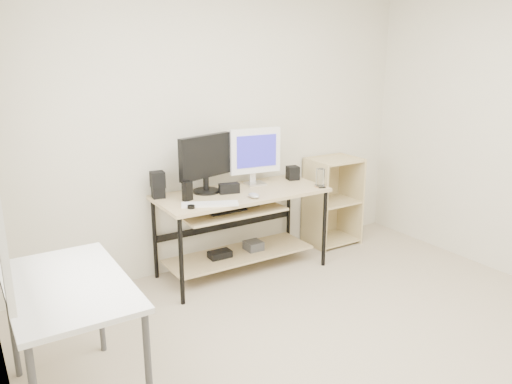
{
  "coord_description": "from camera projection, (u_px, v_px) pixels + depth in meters",
  "views": [
    {
      "loc": [
        -2.09,
        -1.97,
        1.92
      ],
      "look_at": [
        -0.07,
        1.3,
        0.84
      ],
      "focal_mm": 35.0,
      "sensor_mm": 36.0,
      "label": 1
    }
  ],
  "objects": [
    {
      "name": "white_imac",
      "position": [
        255.0,
        152.0,
        4.51
      ],
      "size": [
        0.49,
        0.15,
        0.52
      ],
      "rotation": [
        0.0,
        0.0,
        -0.13
      ],
      "color": "silver",
      "rests_on": "desk"
    },
    {
      "name": "center_speaker",
      "position": [
        229.0,
        188.0,
        4.29
      ],
      "size": [
        0.19,
        0.11,
        0.09
      ],
      "primitive_type": "cube",
      "rotation": [
        0.0,
        0.0,
        -0.22
      ],
      "color": "black",
      "rests_on": "desk"
    },
    {
      "name": "black_monitor",
      "position": [
        205.0,
        160.0,
        4.25
      ],
      "size": [
        0.54,
        0.23,
        0.5
      ],
      "rotation": [
        0.0,
        0.0,
        0.29
      ],
      "color": "black",
      "rests_on": "desk"
    },
    {
      "name": "drinking_glass",
      "position": [
        320.0,
        178.0,
        4.48
      ],
      "size": [
        0.09,
        0.09,
        0.16
      ],
      "primitive_type": "cylinder",
      "rotation": [
        0.0,
        0.0,
        0.18
      ],
      "color": "white",
      "rests_on": "coaster"
    },
    {
      "name": "coaster",
      "position": [
        320.0,
        186.0,
        4.51
      ],
      "size": [
        0.12,
        0.12,
        0.01
      ],
      "primitive_type": "cylinder",
      "rotation": [
        0.0,
        0.0,
        0.18
      ],
      "color": "#AC7D4D",
      "rests_on": "desk"
    },
    {
      "name": "audio_controller",
      "position": [
        187.0,
        191.0,
        4.07
      ],
      "size": [
        0.09,
        0.07,
        0.16
      ],
      "primitive_type": "cube",
      "rotation": [
        0.0,
        0.0,
        0.36
      ],
      "color": "black",
      "rests_on": "desk"
    },
    {
      "name": "side_table",
      "position": [
        68.0,
        296.0,
        2.65
      ],
      "size": [
        0.6,
        1.0,
        0.75
      ],
      "color": "white",
      "rests_on": "ground"
    },
    {
      "name": "volume_puck",
      "position": [
        191.0,
        207.0,
        3.88
      ],
      "size": [
        0.08,
        0.08,
        0.02
      ],
      "primitive_type": "cylinder",
      "rotation": [
        0.0,
        0.0,
        -0.32
      ],
      "color": "black",
      "rests_on": "desk"
    },
    {
      "name": "speaker_right",
      "position": [
        293.0,
        173.0,
        4.75
      ],
      "size": [
        0.13,
        0.13,
        0.13
      ],
      "primitive_type": "cube",
      "rotation": [
        0.0,
        0.0,
        -0.23
      ],
      "color": "black",
      "rests_on": "desk"
    },
    {
      "name": "speaker_left",
      "position": [
        158.0,
        184.0,
        4.14
      ],
      "size": [
        0.13,
        0.13,
        0.22
      ],
      "rotation": [
        0.0,
        0.0,
        -0.14
      ],
      "color": "black",
      "rests_on": "desk"
    },
    {
      "name": "smartphone",
      "position": [
        320.0,
        186.0,
        4.51
      ],
      "size": [
        0.1,
        0.14,
        0.01
      ],
      "primitive_type": "cube",
      "rotation": [
        0.0,
        0.0,
        -0.35
      ],
      "color": "black",
      "rests_on": "desk"
    },
    {
      "name": "shelf_unit",
      "position": [
        330.0,
        200.0,
        5.14
      ],
      "size": [
        0.5,
        0.4,
        0.9
      ],
      "color": "#CEBA81",
      "rests_on": "ground"
    },
    {
      "name": "desk",
      "position": [
        239.0,
        215.0,
        4.39
      ],
      "size": [
        1.5,
        0.65,
        0.75
      ],
      "color": "tan",
      "rests_on": "ground"
    },
    {
      "name": "keyboard",
      "position": [
        210.0,
        204.0,
        3.97
      ],
      "size": [
        0.46,
        0.3,
        0.02
      ],
      "primitive_type": "cube",
      "rotation": [
        0.0,
        0.0,
        -0.42
      ],
      "color": "white",
      "rests_on": "desk"
    },
    {
      "name": "room",
      "position": [
        364.0,
        164.0,
        2.8
      ],
      "size": [
        4.01,
        4.01,
        2.62
      ],
      "color": "#B8A88E",
      "rests_on": "ground"
    },
    {
      "name": "mouse",
      "position": [
        254.0,
        196.0,
        4.16
      ],
      "size": [
        0.09,
        0.13,
        0.04
      ],
      "primitive_type": "ellipsoid",
      "rotation": [
        0.0,
        0.0,
        0.09
      ],
      "color": "#B1B1B6",
      "rests_on": "desk"
    }
  ]
}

